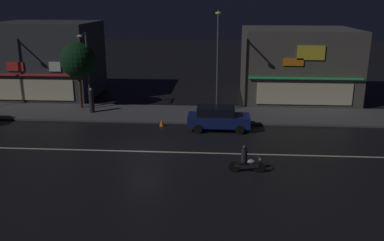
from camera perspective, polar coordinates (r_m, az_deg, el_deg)
The scene contains 12 objects.
ground_plane at distance 24.99m, azimuth -6.76°, elevation -4.29°, with size 140.00×140.00×0.00m, color black.
lane_divider_stripe at distance 24.98m, azimuth -6.76°, elevation -4.28°, with size 36.34×0.16×0.01m, color beige.
sidewalk_far at distance 32.74m, azimuth -4.13°, elevation 0.95°, with size 38.25×4.88×0.14m, color #4C4C4F.
storefront_left_block at distance 41.07m, azimuth -19.20°, elevation 8.01°, with size 8.71×7.69×6.81m.
storefront_center_block at distance 38.90m, azimuth 14.34°, elevation 7.61°, with size 9.74×8.55×6.30m.
streetlamp_mid at distance 34.03m, azimuth -14.36°, elevation 7.57°, with size 0.44×1.64×6.16m.
streetlamp_east at distance 32.09m, azimuth 3.58°, elevation 9.15°, with size 0.44×1.64×7.88m.
pedestrian_on_sidewalk at distance 33.56m, azimuth -13.74°, elevation 2.62°, with size 0.40×0.40×1.96m.
street_tree at distance 34.74m, azimuth -15.51°, elevation 8.02°, with size 2.88×2.88×5.37m.
parked_car_near_kerb at distance 28.69m, azimuth 3.62°, elevation 0.38°, with size 4.30×1.98×1.67m.
motorcycle_opposite_lane at distance 21.89m, azimuth 7.47°, elevation -5.61°, with size 1.90×0.60×1.52m.
traffic_cone at distance 29.74m, azimuth -4.19°, elevation -0.25°, with size 0.36×0.36×0.55m, color orange.
Camera 1 is at (4.54, -22.94, 8.82)m, focal length 38.51 mm.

